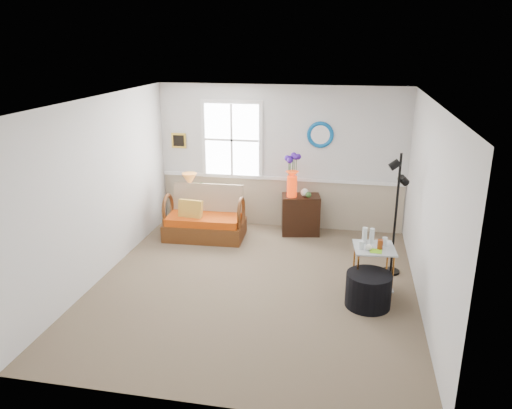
% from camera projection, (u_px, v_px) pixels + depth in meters
% --- Properties ---
extents(floor, '(4.50, 5.00, 0.01)m').
position_uv_depth(floor, '(254.00, 285.00, 7.12)').
color(floor, '#786853').
rests_on(floor, ground).
extents(ceiling, '(4.50, 5.00, 0.01)m').
position_uv_depth(ceiling, '(254.00, 101.00, 6.30)').
color(ceiling, white).
rests_on(ceiling, walls).
extents(walls, '(4.51, 5.01, 2.60)m').
position_uv_depth(walls, '(254.00, 199.00, 6.71)').
color(walls, silver).
rests_on(walls, floor).
extents(wainscot, '(4.46, 0.02, 0.90)m').
position_uv_depth(wainscot, '(280.00, 203.00, 9.29)').
color(wainscot, tan).
rests_on(wainscot, walls).
extents(chair_rail, '(4.46, 0.04, 0.06)m').
position_uv_depth(chair_rail, '(280.00, 178.00, 9.13)').
color(chair_rail, white).
rests_on(chair_rail, walls).
extents(window, '(1.14, 0.06, 1.44)m').
position_uv_depth(window, '(232.00, 140.00, 9.08)').
color(window, white).
rests_on(window, walls).
extents(picture, '(0.28, 0.03, 0.28)m').
position_uv_depth(picture, '(179.00, 141.00, 9.29)').
color(picture, '#B38B2B').
rests_on(picture, walls).
extents(mirror, '(0.47, 0.07, 0.47)m').
position_uv_depth(mirror, '(320.00, 135.00, 8.76)').
color(mirror, '#026DA2').
rests_on(mirror, walls).
extents(loveseat, '(1.40, 0.83, 0.89)m').
position_uv_depth(loveseat, '(205.00, 213.00, 8.72)').
color(loveseat, brown).
rests_on(loveseat, floor).
extents(throw_pillow, '(0.43, 0.15, 0.42)m').
position_uv_depth(throw_pillow, '(190.00, 212.00, 8.62)').
color(throw_pillow, '#BF761E').
rests_on(throw_pillow, loveseat).
extents(lamp_stand, '(0.32, 0.32, 0.55)m').
position_uv_depth(lamp_stand, '(190.00, 213.00, 9.24)').
color(lamp_stand, black).
rests_on(lamp_stand, floor).
extents(table_lamp, '(0.29, 0.29, 0.49)m').
position_uv_depth(table_lamp, '(190.00, 187.00, 9.07)').
color(table_lamp, orange).
rests_on(table_lamp, lamp_stand).
extents(potted_plant, '(0.44, 0.46, 0.29)m').
position_uv_depth(potted_plant, '(196.00, 192.00, 9.07)').
color(potted_plant, '#376029').
rests_on(potted_plant, lamp_stand).
extents(cabinet, '(0.73, 0.54, 0.71)m').
position_uv_depth(cabinet, '(301.00, 215.00, 8.94)').
color(cabinet, black).
rests_on(cabinet, floor).
extents(flower_vase, '(0.25, 0.25, 0.77)m').
position_uv_depth(flower_vase, '(292.00, 175.00, 8.66)').
color(flower_vase, red).
rests_on(flower_vase, cabinet).
extents(side_table, '(0.59, 0.59, 0.68)m').
position_uv_depth(side_table, '(372.00, 270.00, 6.80)').
color(side_table, '#AD6620').
rests_on(side_table, floor).
extents(tabletop_items, '(0.41, 0.41, 0.23)m').
position_uv_depth(tabletop_items, '(373.00, 239.00, 6.66)').
color(tabletop_items, silver).
rests_on(tabletop_items, side_table).
extents(floor_lamp, '(0.31, 0.31, 1.83)m').
position_uv_depth(floor_lamp, '(396.00, 215.00, 7.23)').
color(floor_lamp, black).
rests_on(floor_lamp, floor).
extents(ottoman, '(0.67, 0.67, 0.46)m').
position_uv_depth(ottoman, '(368.00, 290.00, 6.51)').
color(ottoman, black).
rests_on(ottoman, floor).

